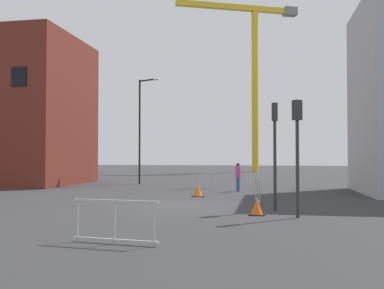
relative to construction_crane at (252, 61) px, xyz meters
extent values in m
plane|color=#333335|center=(-1.78, -39.62, -15.04)|extent=(160.00, 160.00, 0.00)
cube|color=maroon|center=(-17.03, -27.72, -9.47)|extent=(9.61, 8.60, 11.13)
cube|color=black|center=(-14.14, -32.05, -7.65)|extent=(1.10, 0.06, 1.30)
cylinder|color=yellow|center=(0.33, 0.14, -4.16)|extent=(0.90, 0.90, 21.76)
cube|color=yellow|center=(-2.28, -0.94, 7.12)|extent=(15.20, 6.84, 0.70)
cube|color=slate|center=(5.11, 2.12, 7.12)|extent=(2.12, 1.80, 1.10)
cylinder|color=black|center=(-7.77, -25.97, -11.01)|extent=(0.14, 0.14, 8.05)
cube|color=black|center=(-7.04, -26.29, -7.09)|extent=(1.49, 0.73, 0.10)
ellipsoid|color=silver|center=(-6.32, -26.61, -7.11)|extent=(0.44, 0.24, 0.16)
cylinder|color=#2D2D30|center=(2.22, -40.21, -13.26)|extent=(0.12, 0.12, 3.56)
cube|color=#2D2D30|center=(2.22, -40.21, -11.13)|extent=(0.24, 0.28, 0.70)
sphere|color=#390605|center=(2.22, -40.04, -10.91)|extent=(0.11, 0.11, 0.11)
sphere|color=#F2A514|center=(2.22, -40.04, -11.13)|extent=(0.11, 0.11, 0.11)
sphere|color=#07330F|center=(2.22, -40.04, -11.35)|extent=(0.11, 0.11, 0.11)
cylinder|color=#2D2D30|center=(2.96, -42.08, -13.33)|extent=(0.12, 0.12, 3.41)
cube|color=#2D2D30|center=(2.96, -42.08, -11.28)|extent=(0.37, 0.36, 0.70)
sphere|color=#390605|center=(3.09, -41.97, -11.06)|extent=(0.11, 0.11, 0.11)
sphere|color=#3C2905|center=(3.09, -41.97, -11.28)|extent=(0.11, 0.11, 0.11)
sphere|color=green|center=(3.09, -41.97, -11.50)|extent=(0.11, 0.11, 0.11)
cylinder|color=#33519E|center=(0.20, -31.58, -14.62)|extent=(0.14, 0.14, 0.83)
cylinder|color=#33519E|center=(0.13, -31.39, -14.62)|extent=(0.14, 0.14, 0.83)
cylinder|color=#D14C8C|center=(0.17, -31.48, -13.86)|extent=(0.34, 0.34, 0.69)
sphere|color=brown|center=(0.17, -31.48, -13.41)|extent=(0.22, 0.22, 0.22)
cube|color=#9EA0A5|center=(1.47, -37.31, -13.99)|extent=(0.31, 2.18, 0.06)
cube|color=#9EA0A5|center=(1.47, -37.31, -14.94)|extent=(0.31, 2.18, 0.06)
cylinder|color=#9EA0A5|center=(1.58, -38.29, -14.51)|extent=(0.04, 0.04, 1.05)
cylinder|color=#9EA0A5|center=(1.47, -37.31, -14.51)|extent=(0.04, 0.04, 1.05)
cylinder|color=#9EA0A5|center=(1.36, -36.34, -14.51)|extent=(0.04, 0.04, 1.05)
cube|color=#B2B5BA|center=(-1.75, -47.37, -13.99)|extent=(2.28, 0.33, 0.06)
cube|color=#B2B5BA|center=(-1.75, -47.37, -14.94)|extent=(2.28, 0.33, 0.06)
cylinder|color=#B2B5BA|center=(-2.77, -47.25, -14.51)|extent=(0.04, 0.04, 1.05)
cylinder|color=#B2B5BA|center=(-1.75, -47.37, -14.51)|extent=(0.04, 0.04, 1.05)
cylinder|color=#B2B5BA|center=(-0.72, -47.49, -14.51)|extent=(0.04, 0.04, 1.05)
cube|color=#9EA0A5|center=(-2.63, -30.23, -13.99)|extent=(2.10, 0.20, 0.06)
cube|color=#9EA0A5|center=(-2.63, -30.23, -14.94)|extent=(2.10, 0.20, 0.06)
cylinder|color=#9EA0A5|center=(-3.57, -30.29, -14.51)|extent=(0.04, 0.04, 1.05)
cylinder|color=#9EA0A5|center=(-2.63, -30.23, -14.51)|extent=(0.04, 0.04, 1.05)
cylinder|color=#9EA0A5|center=(-1.69, -30.17, -14.51)|extent=(0.04, 0.04, 1.05)
cube|color=black|center=(1.54, -41.61, -15.02)|extent=(0.59, 0.59, 0.03)
cone|color=#E55B0F|center=(1.54, -41.61, -14.74)|extent=(0.46, 0.46, 0.60)
cube|color=black|center=(-1.69, -35.15, -15.02)|extent=(0.64, 0.64, 0.03)
cone|color=orange|center=(-1.69, -35.15, -14.71)|extent=(0.50, 0.50, 0.65)
camera|label=1|loc=(1.92, -57.21, -12.89)|focal=39.47mm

